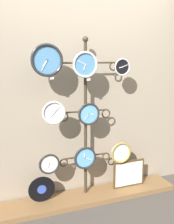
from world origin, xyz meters
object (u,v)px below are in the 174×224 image
object	(u,v)px
clock_top_center	(85,65)
vinyl_record	(42,189)
clock_middle_center	(89,114)
picture_frame	(129,174)
clock_top_left	(47,60)
display_stand	(85,146)
clock_bottom_center	(85,158)
clock_top_right	(122,67)
clock_bottom_right	(121,153)
clock_bottom_left	(49,164)
clock_middle_left	(54,113)

from	to	relation	value
clock_top_center	vinyl_record	xyz separation A→B (m)	(-0.48, 0.09, -1.36)
clock_middle_center	picture_frame	world-z (taller)	clock_middle_center
clock_top_left	display_stand	bearing A→B (deg)	11.13
clock_bottom_center	vinyl_record	bearing A→B (deg)	169.80
clock_top_right	vinyl_record	size ratio (longest dim) A/B	0.65
clock_bottom_center	clock_top_center	bearing A→B (deg)	-22.83
clock_top_left	vinyl_record	world-z (taller)	clock_top_left
clock_middle_center	clock_bottom_right	bearing A→B (deg)	2.79
display_stand	clock_top_left	xyz separation A→B (m)	(-0.44, -0.09, 0.97)
display_stand	clock_middle_center	world-z (taller)	display_stand
display_stand	clock_bottom_left	bearing A→B (deg)	-168.39
vinyl_record	clock_top_left	bearing A→B (deg)	-35.44
display_stand	vinyl_record	bearing A→B (deg)	-177.52
vinyl_record	clock_bottom_left	bearing A→B (deg)	-41.73
clock_bottom_right	vinyl_record	distance (m)	1.00
picture_frame	clock_middle_left	bearing A→B (deg)	-176.61
vinyl_record	clock_middle_left	bearing A→B (deg)	-31.12
clock_bottom_center	picture_frame	world-z (taller)	clock_bottom_center
clock_middle_left	vinyl_record	bearing A→B (deg)	148.88
display_stand	clock_middle_left	size ratio (longest dim) A/B	7.50
clock_middle_center	clock_top_right	bearing A→B (deg)	0.97
clock_bottom_left	clock_middle_center	bearing A→B (deg)	-1.54
display_stand	clock_top_center	distance (m)	0.94
clock_bottom_center	vinyl_record	distance (m)	0.59
clock_middle_left	clock_bottom_left	size ratio (longest dim) A/B	1.09
clock_top_right	clock_middle_left	bearing A→B (deg)	-179.35
clock_bottom_center	vinyl_record	world-z (taller)	clock_bottom_center
clock_middle_left	clock_middle_center	world-z (taller)	clock_middle_left
clock_top_center	clock_middle_center	xyz separation A→B (m)	(0.05, 0.01, -0.53)
display_stand	clock_bottom_left	distance (m)	0.47
display_stand	clock_top_right	size ratio (longest dim) A/B	9.67
clock_bottom_left	picture_frame	bearing A→B (deg)	2.37
display_stand	vinyl_record	size ratio (longest dim) A/B	6.26
clock_middle_center	vinyl_record	world-z (taller)	clock_middle_center
clock_bottom_center	clock_bottom_right	xyz separation A→B (m)	(0.46, 0.03, -0.01)
display_stand	vinyl_record	xyz separation A→B (m)	(-0.53, -0.02, -0.43)
clock_top_left	clock_top_right	world-z (taller)	clock_top_left
clock_bottom_right	picture_frame	size ratio (longest dim) A/B	0.63
clock_top_center	vinyl_record	world-z (taller)	clock_top_center
clock_top_center	clock_bottom_center	bearing A→B (deg)	157.17
clock_top_left	clock_top_center	world-z (taller)	clock_top_left
clock_bottom_right	vinyl_record	world-z (taller)	clock_bottom_right
clock_top_center	clock_bottom_left	world-z (taller)	clock_top_center
display_stand	clock_top_right	world-z (taller)	display_stand
clock_middle_center	vinyl_record	xyz separation A→B (m)	(-0.53, 0.08, -0.83)
clock_top_right	picture_frame	world-z (taller)	clock_top_right
clock_top_right	clock_middle_center	world-z (taller)	clock_top_right
clock_top_center	clock_bottom_right	size ratio (longest dim) A/B	1.06
clock_middle_center	display_stand	bearing A→B (deg)	91.76
clock_bottom_left	clock_bottom_right	xyz separation A→B (m)	(0.87, 0.01, 0.01)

